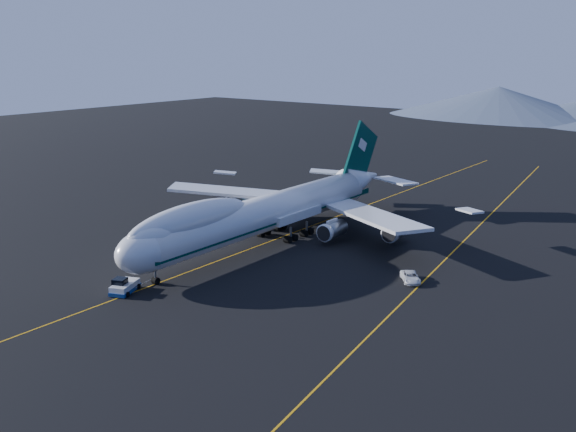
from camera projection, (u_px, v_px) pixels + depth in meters
The scene contains 6 objects.
ground at pixel (267, 243), 116.73m from camera, with size 500.00×500.00×0.00m, color black.
taxiway_line_main at pixel (267, 243), 116.72m from camera, with size 0.25×220.00×0.01m, color orange.
taxiway_line_side at pixel (444, 261), 106.86m from camera, with size 0.25×200.00×0.01m, color orange.
boeing_747 at pixel (267, 212), 115.27m from camera, with size 59.62×72.43×19.37m.
pushback_tug at pixel (125, 288), 93.02m from camera, with size 4.28×5.66×2.21m.
service_van at pixel (410, 277), 97.16m from camera, with size 2.40×5.20×1.44m, color silver.
Camera 1 is at (70.62, -86.52, 34.51)m, focal length 40.00 mm.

